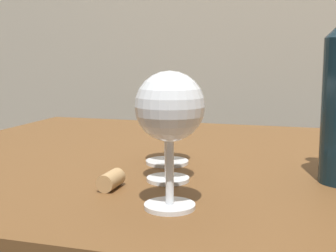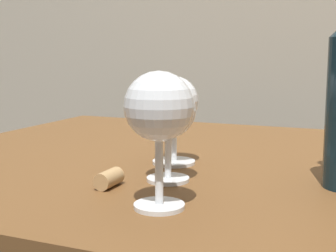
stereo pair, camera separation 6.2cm
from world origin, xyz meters
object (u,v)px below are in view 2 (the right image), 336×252
wine_glass_pinot (159,111)px  wine_glass_rose (174,103)px  cork (109,179)px  wine_glass_cabernet (168,113)px

wine_glass_pinot → wine_glass_rose: 0.22m
cork → wine_glass_cabernet: bearing=44.6°
wine_glass_rose → cork: size_ratio=3.19×
wine_glass_pinot → wine_glass_rose: size_ratio=1.11×
wine_glass_pinot → wine_glass_cabernet: (-0.03, 0.11, -0.02)m
wine_glass_pinot → wine_glass_cabernet: 0.11m
wine_glass_rose → cork: (-0.03, -0.15, -0.08)m
wine_glass_pinot → wine_glass_rose: (-0.07, 0.20, -0.01)m
wine_glass_pinot → cork: wine_glass_pinot is taller
wine_glass_cabernet → wine_glass_rose: wine_glass_rose is taller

